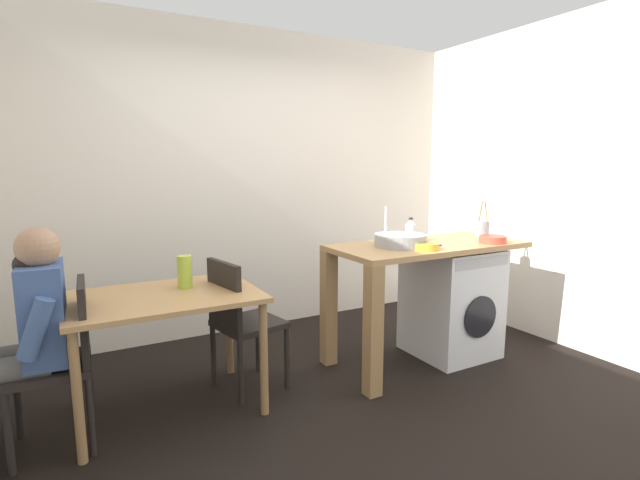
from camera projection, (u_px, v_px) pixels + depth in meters
ground_plane at (354, 405)px, 2.97m from camera, size 5.46×5.46×0.00m
wall_back at (251, 182)px, 4.28m from camera, size 4.60×0.10×2.70m
wall_counter_side at (579, 185)px, 3.79m from camera, size 0.10×3.80×2.70m
dining_table at (165, 310)px, 2.83m from camera, size 1.10×0.76×0.74m
chair_person_seat at (64, 355)px, 2.50m from camera, size 0.42×0.42×0.90m
chair_opposite at (239, 318)px, 3.10m from camera, size 0.47×0.47×0.90m
seated_person at (26, 330)px, 2.40m from camera, size 0.51×0.52×1.20m
kitchen_counter at (405, 267)px, 3.48m from camera, size 1.50×0.68×0.92m
washing_machine at (451, 301)px, 3.76m from camera, size 0.60×0.61×0.86m
sink_basin at (401, 240)px, 3.42m from camera, size 0.38×0.38×0.09m
tap at (386, 225)px, 3.56m from camera, size 0.02×0.02×0.28m
bottle_tall_green at (411, 231)px, 3.63m from camera, size 0.08×0.08×0.19m
mixing_bowl at (426, 246)px, 3.29m from camera, size 0.18×0.18×0.05m
utensil_crock at (482, 228)px, 3.89m from camera, size 0.11×0.11×0.30m
colander at (493, 239)px, 3.57m from camera, size 0.20×0.20×0.06m
vase at (185, 272)px, 2.95m from camera, size 0.09×0.09×0.21m
scissors at (432, 245)px, 3.44m from camera, size 0.15×0.06×0.01m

